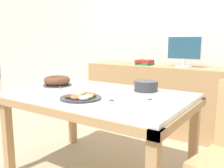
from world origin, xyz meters
name	(u,v)px	position (x,y,z in m)	size (l,w,h in m)	color
wall_back	(172,32)	(0.00, 1.68, 1.30)	(8.00, 0.10, 2.60)	silver
dining_table	(99,104)	(0.00, 0.00, 0.66)	(1.53, 0.96, 0.76)	silver
sideboard	(161,99)	(0.00, 1.38, 0.43)	(2.10, 0.44, 0.87)	tan
computer_monitor	(184,52)	(0.27, 1.38, 1.06)	(0.42, 0.20, 0.38)	silver
book_stack	(144,62)	(-0.26, 1.38, 0.90)	(0.23, 0.19, 0.07)	#2D6638
cake_chocolate_round	(57,81)	(-0.55, 0.06, 0.80)	(0.28, 0.28, 0.09)	#333338
pastry_platter	(81,97)	(0.02, -0.25, 0.77)	(0.32, 0.32, 0.04)	#333338
plate_stack	(146,86)	(0.29, 0.30, 0.80)	(0.21, 0.21, 0.09)	#333338
tealight_right_edge	(112,101)	(0.27, -0.21, 0.77)	(0.04, 0.04, 0.04)	silver
tealight_left_edge	(150,100)	(0.49, -0.03, 0.77)	(0.04, 0.04, 0.04)	silver
tealight_centre	(60,89)	(-0.37, -0.08, 0.77)	(0.04, 0.04, 0.04)	silver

